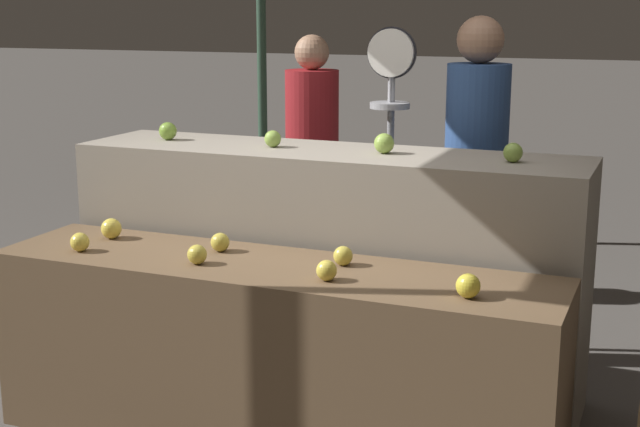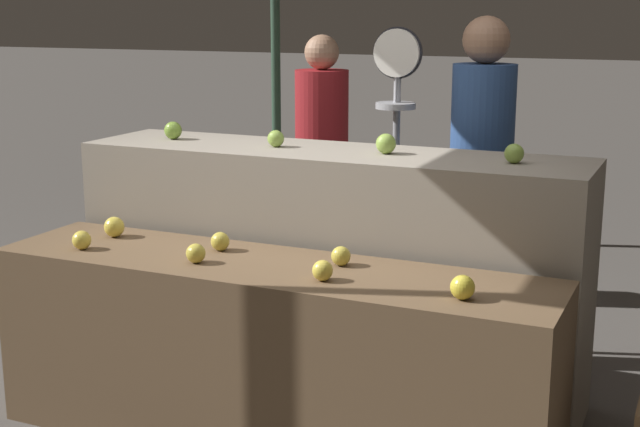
% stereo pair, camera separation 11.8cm
% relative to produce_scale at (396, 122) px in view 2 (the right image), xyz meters
% --- Properties ---
extents(display_counter_front, '(2.30, 0.55, 0.76)m').
position_rel_produce_scale_xyz_m(display_counter_front, '(-0.09, -1.22, -0.81)').
color(display_counter_front, brown).
rests_on(display_counter_front, ground_plane).
extents(display_counter_back, '(2.30, 0.55, 1.13)m').
position_rel_produce_scale_xyz_m(display_counter_back, '(-0.09, -0.62, -0.62)').
color(display_counter_back, gray).
rests_on(display_counter_back, ground_plane).
extents(apple_front_0, '(0.08, 0.08, 0.08)m').
position_rel_produce_scale_xyz_m(apple_front_0, '(-0.90, -1.34, -0.39)').
color(apple_front_0, yellow).
rests_on(apple_front_0, display_counter_front).
extents(apple_front_1, '(0.08, 0.08, 0.08)m').
position_rel_produce_scale_xyz_m(apple_front_1, '(-0.36, -1.32, -0.39)').
color(apple_front_1, gold).
rests_on(apple_front_1, display_counter_front).
extents(apple_front_2, '(0.08, 0.08, 0.08)m').
position_rel_produce_scale_xyz_m(apple_front_2, '(0.19, -1.33, -0.39)').
color(apple_front_2, yellow).
rests_on(apple_front_2, display_counter_front).
extents(apple_front_3, '(0.09, 0.09, 0.09)m').
position_rel_produce_scale_xyz_m(apple_front_3, '(0.72, -1.33, -0.38)').
color(apple_front_3, gold).
rests_on(apple_front_3, display_counter_front).
extents(apple_front_4, '(0.09, 0.09, 0.09)m').
position_rel_produce_scale_xyz_m(apple_front_4, '(-0.91, -1.11, -0.38)').
color(apple_front_4, yellow).
rests_on(apple_front_4, display_counter_front).
extents(apple_front_5, '(0.08, 0.08, 0.08)m').
position_rel_produce_scale_xyz_m(apple_front_5, '(-0.37, -1.12, -0.39)').
color(apple_front_5, gold).
rests_on(apple_front_5, display_counter_front).
extents(apple_front_6, '(0.08, 0.08, 0.08)m').
position_rel_produce_scale_xyz_m(apple_front_6, '(0.18, -1.12, -0.39)').
color(apple_front_6, gold).
rests_on(apple_front_6, display_counter_front).
extents(apple_back_0, '(0.09, 0.09, 0.09)m').
position_rel_produce_scale_xyz_m(apple_back_0, '(-0.91, -0.61, -0.02)').
color(apple_back_0, '#7AA338').
rests_on(apple_back_0, display_counter_back).
extents(apple_back_1, '(0.08, 0.08, 0.08)m').
position_rel_produce_scale_xyz_m(apple_back_1, '(-0.35, -0.63, -0.02)').
color(apple_back_1, '#8EB247').
rests_on(apple_back_1, display_counter_back).
extents(apple_back_2, '(0.09, 0.09, 0.09)m').
position_rel_produce_scale_xyz_m(apple_back_2, '(0.17, -0.61, -0.02)').
color(apple_back_2, '#8EB247').
rests_on(apple_back_2, display_counter_back).
extents(apple_back_3, '(0.08, 0.08, 0.08)m').
position_rel_produce_scale_xyz_m(apple_back_3, '(0.73, -0.63, -0.02)').
color(apple_back_3, '#8EB247').
rests_on(apple_back_3, display_counter_back).
extents(produce_scale, '(0.25, 0.20, 1.66)m').
position_rel_produce_scale_xyz_m(produce_scale, '(0.00, 0.00, 0.00)').
color(produce_scale, '#99999E').
rests_on(produce_scale, ground_plane).
extents(person_vendor_at_scale, '(0.42, 0.42, 1.71)m').
position_rel_produce_scale_xyz_m(person_vendor_at_scale, '(0.44, 0.01, -0.18)').
color(person_vendor_at_scale, '#2D2D38').
rests_on(person_vendor_at_scale, ground_plane).
extents(person_customer_left, '(0.36, 0.36, 1.59)m').
position_rel_produce_scale_xyz_m(person_customer_left, '(-0.73, 0.73, -0.27)').
color(person_customer_left, '#2D2D38').
rests_on(person_customer_left, ground_plane).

